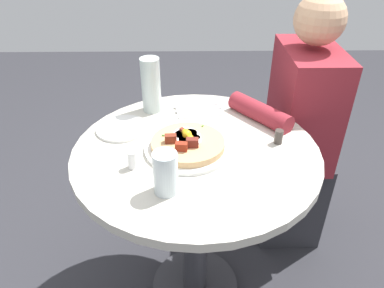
{
  "coord_description": "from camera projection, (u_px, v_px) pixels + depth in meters",
  "views": [
    {
      "loc": [
        -0.99,
        0.03,
        1.4
      ],
      "look_at": [
        -0.0,
        0.01,
        0.74
      ],
      "focal_mm": 34.48,
      "sensor_mm": 36.0,
      "label": 1
    }
  ],
  "objects": [
    {
      "name": "water_glass",
      "position": [
        166.0,
        173.0,
        0.99
      ],
      "size": [
        0.07,
        0.07,
        0.13
      ],
      "primitive_type": "cylinder",
      "color": "silver",
      "rests_on": "dining_table"
    },
    {
      "name": "breakfast_pizza",
      "position": [
        188.0,
        143.0,
        1.18
      ],
      "size": [
        0.24,
        0.24,
        0.05
      ],
      "color": "tan",
      "rests_on": "pizza_plate"
    },
    {
      "name": "dining_table",
      "position": [
        196.0,
        189.0,
        1.3
      ],
      "size": [
        0.81,
        0.81,
        0.72
      ],
      "color": "beige",
      "rests_on": "ground_plane"
    },
    {
      "name": "knife",
      "position": [
        199.0,
        109.0,
        1.41
      ],
      "size": [
        0.04,
        0.18,
        0.0
      ],
      "primitive_type": "cube",
      "rotation": [
        0.0,
        0.0,
        1.73
      ],
      "color": "silver",
      "rests_on": "napkin"
    },
    {
      "name": "pizza_plate",
      "position": [
        188.0,
        148.0,
        1.19
      ],
      "size": [
        0.28,
        0.28,
        0.01
      ],
      "primitive_type": "cylinder",
      "color": "white",
      "rests_on": "dining_table"
    },
    {
      "name": "person_seated",
      "position": [
        296.0,
        142.0,
        1.63
      ],
      "size": [
        0.49,
        0.47,
        1.14
      ],
      "color": "#2D2D33",
      "rests_on": "ground_plane"
    },
    {
      "name": "salt_shaker",
      "position": [
        132.0,
        160.0,
        1.1
      ],
      "size": [
        0.03,
        0.03,
        0.06
      ],
      "primitive_type": "cylinder",
      "color": "white",
      "rests_on": "dining_table"
    },
    {
      "name": "ground_plane",
      "position": [
        195.0,
        286.0,
        1.6
      ],
      "size": [
        6.0,
        6.0,
        0.0
      ],
      "primitive_type": "plane",
      "color": "#2D2D33"
    },
    {
      "name": "bread_plate",
      "position": [
        122.0,
        128.0,
        1.3
      ],
      "size": [
        0.18,
        0.18,
        0.01
      ],
      "primitive_type": "cylinder",
      "color": "white",
      "rests_on": "dining_table"
    },
    {
      "name": "water_bottle",
      "position": [
        151.0,
        85.0,
        1.37
      ],
      "size": [
        0.07,
        0.07,
        0.21
      ],
      "primitive_type": "cylinder",
      "color": "silver",
      "rests_on": "dining_table"
    },
    {
      "name": "pepper_shaker",
      "position": [
        279.0,
        137.0,
        1.22
      ],
      "size": [
        0.03,
        0.03,
        0.05
      ],
      "primitive_type": "cylinder",
      "color": "#3F3833",
      "rests_on": "dining_table"
    },
    {
      "name": "fork",
      "position": [
        197.0,
        105.0,
        1.44
      ],
      "size": [
        0.04,
        0.18,
        0.0
      ],
      "primitive_type": "cube",
      "rotation": [
        0.0,
        0.0,
        1.73
      ],
      "color": "silver",
      "rests_on": "napkin"
    },
    {
      "name": "napkin",
      "position": [
        198.0,
        108.0,
        1.43
      ],
      "size": [
        0.17,
        0.19,
        0.0
      ],
      "primitive_type": "cube",
      "rotation": [
        0.0,
        0.0,
        1.73
      ],
      "color": "white",
      "rests_on": "dining_table"
    }
  ]
}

